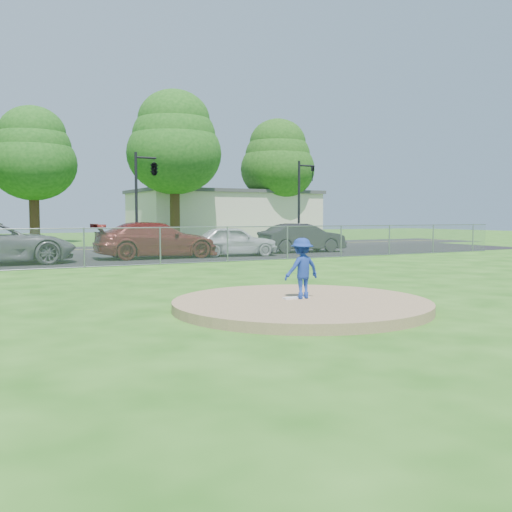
{
  "coord_description": "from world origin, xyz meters",
  "views": [
    {
      "loc": [
        -6.46,
        -10.0,
        1.95
      ],
      "look_at": [
        0.0,
        2.0,
        1.0
      ],
      "focal_mm": 40.0,
      "sensor_mm": 36.0,
      "label": 1
    }
  ],
  "objects": [
    {
      "name": "ground",
      "position": [
        0.0,
        10.0,
        0.0
      ],
      "size": [
        120.0,
        120.0,
        0.0
      ],
      "primitive_type": "plane",
      "color": "#215713",
      "rests_on": "ground"
    },
    {
      "name": "pitchers_mound",
      "position": [
        0.0,
        0.0,
        0.1
      ],
      "size": [
        5.4,
        5.4,
        0.2
      ],
      "primitive_type": "cylinder",
      "color": "#927350",
      "rests_on": "ground"
    },
    {
      "name": "pitching_rubber",
      "position": [
        0.0,
        0.2,
        0.22
      ],
      "size": [
        0.6,
        0.15,
        0.04
      ],
      "primitive_type": "cube",
      "color": "white",
      "rests_on": "pitchers_mound"
    },
    {
      "name": "chain_link_fence",
      "position": [
        0.0,
        12.0,
        0.75
      ],
      "size": [
        40.0,
        0.06,
        1.5
      ],
      "primitive_type": "cube",
      "color": "gray",
      "rests_on": "ground"
    },
    {
      "name": "parking_lot",
      "position": [
        0.0,
        16.5,
        0.01
      ],
      "size": [
        50.0,
        8.0,
        0.01
      ],
      "primitive_type": "cube",
      "color": "black",
      "rests_on": "ground"
    },
    {
      "name": "street",
      "position": [
        0.0,
        24.0,
        0.0
      ],
      "size": [
        60.0,
        7.0,
        0.01
      ],
      "primitive_type": "cube",
      "color": "black",
      "rests_on": "ground"
    },
    {
      "name": "commercial_building",
      "position": [
        16.0,
        38.0,
        2.16
      ],
      "size": [
        16.4,
        9.4,
        4.3
      ],
      "color": "beige",
      "rests_on": "ground"
    },
    {
      "name": "tree_center",
      "position": [
        -1.0,
        34.0,
        6.47
      ],
      "size": [
        6.16,
        6.16,
        9.84
      ],
      "color": "#3B2215",
      "rests_on": "ground"
    },
    {
      "name": "tree_right",
      "position": [
        9.0,
        32.0,
        7.65
      ],
      "size": [
        7.28,
        7.28,
        11.63
      ],
      "color": "#362513",
      "rests_on": "ground"
    },
    {
      "name": "tree_far_right",
      "position": [
        20.0,
        35.0,
        7.06
      ],
      "size": [
        6.72,
        6.72,
        10.74
      ],
      "color": "#392714",
      "rests_on": "ground"
    },
    {
      "name": "traffic_signal_center",
      "position": [
        3.97,
        22.0,
        4.61
      ],
      "size": [
        1.42,
        2.48,
        5.6
      ],
      "color": "black",
      "rests_on": "ground"
    },
    {
      "name": "traffic_signal_right",
      "position": [
        14.24,
        22.0,
        3.36
      ],
      "size": [
        1.28,
        0.2,
        5.6
      ],
      "color": "black",
      "rests_on": "ground"
    },
    {
      "name": "pitcher",
      "position": [
        0.12,
        0.16,
        0.85
      ],
      "size": [
        0.87,
        0.55,
        1.29
      ],
      "primitive_type": "imported",
      "rotation": [
        0.0,
        0.0,
        3.22
      ],
      "color": "navy",
      "rests_on": "pitchers_mound"
    },
    {
      "name": "parked_car_darkred",
      "position": [
        2.02,
        15.49,
        0.85
      ],
      "size": [
        5.88,
        2.65,
        1.67
      ],
      "primitive_type": "imported",
      "rotation": [
        0.0,
        0.0,
        1.52
      ],
      "color": "maroon",
      "rests_on": "parking_lot"
    },
    {
      "name": "parked_car_pearl",
      "position": [
        5.8,
        15.1,
        0.74
      ],
      "size": [
        4.54,
        2.51,
        1.46
      ],
      "primitive_type": "imported",
      "rotation": [
        0.0,
        0.0,
        1.38
      ],
      "color": "silver",
      "rests_on": "parking_lot"
    },
    {
      "name": "parked_car_charcoal",
      "position": [
        10.35,
        15.96,
        0.79
      ],
      "size": [
        4.8,
        1.93,
        1.55
      ],
      "primitive_type": "imported",
      "rotation": [
        0.0,
        0.0,
        1.51
      ],
      "color": "#252528",
      "rests_on": "parking_lot"
    }
  ]
}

